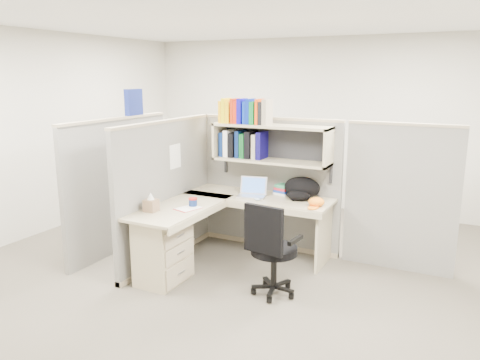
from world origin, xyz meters
The scene contains 14 objects.
ground centered at (0.00, 0.00, 0.00)m, with size 6.00×6.00×0.00m, color #3C382E.
room_shell centered at (0.00, 0.00, 1.62)m, with size 6.00×6.00×6.00m.
cubicle centered at (-0.37, 0.45, 0.91)m, with size 3.79×1.84×1.95m.
desk centered at (-0.41, -0.29, 0.44)m, with size 1.74×1.75×0.73m.
laptop centered at (-0.06, 0.51, 0.84)m, with size 0.32×0.32×0.23m, color silver, non-canonical shape.
backpack centered at (0.49, 0.66, 0.85)m, with size 0.42×0.33×0.25m, color black, non-canonical shape.
orange_cap centered at (0.74, 0.46, 0.78)m, with size 0.18×0.20×0.10m, color orange, non-canonical shape.
snack_canister centered at (-0.45, -0.14, 0.78)m, with size 0.09×0.09×0.09m.
tissue_box centered at (-0.74, -0.50, 0.83)m, with size 0.13×0.13×0.20m, color #8A6A4E, non-canonical shape.
mouse centered at (0.07, 0.39, 0.75)m, with size 0.08×0.05×0.03m, color #9AB9DA.
paper_cup centered at (-0.01, 0.66, 0.78)m, with size 0.08×0.08×0.11m, color white.
book_stack centered at (0.23, 0.82, 0.79)m, with size 0.18×0.24×0.12m, color gray, non-canonical shape.
loose_paper centered at (-0.45, -0.23, 0.73)m, with size 0.19×0.25×0.00m, color white, non-canonical shape.
task_chair centered at (0.57, -0.36, 0.34)m, with size 0.52×0.48×0.96m.
Camera 1 is at (2.20, -4.27, 2.12)m, focal length 35.00 mm.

